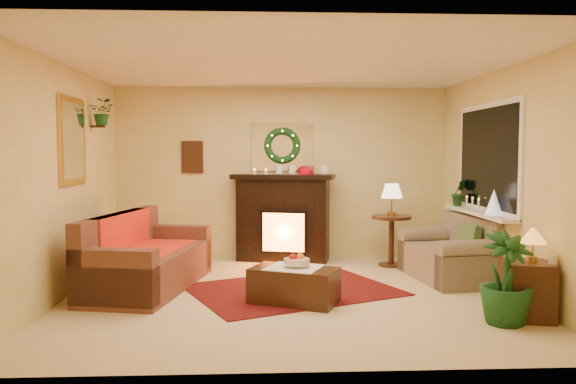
{
  "coord_description": "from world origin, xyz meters",
  "views": [
    {
      "loc": [
        -0.31,
        -6.26,
        1.61
      ],
      "look_at": [
        0.0,
        0.35,
        1.15
      ],
      "focal_mm": 35.0,
      "sensor_mm": 36.0,
      "label": 1
    }
  ],
  "objects_px": {
    "sofa": "(149,253)",
    "side_table_round": "(391,243)",
    "loveseat": "(448,247)",
    "coffee_table": "(294,284)",
    "fireplace": "(283,224)",
    "end_table_square": "(527,291)"
  },
  "relations": [
    {
      "from": "coffee_table",
      "to": "fireplace",
      "type": "bearing_deg",
      "value": 114.3
    },
    {
      "from": "fireplace",
      "to": "coffee_table",
      "type": "distance_m",
      "value": 2.41
    },
    {
      "from": "loveseat",
      "to": "coffee_table",
      "type": "distance_m",
      "value": 2.29
    },
    {
      "from": "sofa",
      "to": "fireplace",
      "type": "relative_size",
      "value": 1.55
    },
    {
      "from": "sofa",
      "to": "coffee_table",
      "type": "relative_size",
      "value": 2.29
    },
    {
      "from": "side_table_round",
      "to": "loveseat",
      "type": "bearing_deg",
      "value": -58.98
    },
    {
      "from": "sofa",
      "to": "coffee_table",
      "type": "bearing_deg",
      "value": -12.63
    },
    {
      "from": "side_table_round",
      "to": "coffee_table",
      "type": "relative_size",
      "value": 0.79
    },
    {
      "from": "sofa",
      "to": "side_table_round",
      "type": "relative_size",
      "value": 2.88
    },
    {
      "from": "fireplace",
      "to": "loveseat",
      "type": "height_order",
      "value": "fireplace"
    },
    {
      "from": "coffee_table",
      "to": "end_table_square",
      "type": "bearing_deg",
      "value": 6.88
    },
    {
      "from": "fireplace",
      "to": "end_table_square",
      "type": "height_order",
      "value": "fireplace"
    },
    {
      "from": "side_table_round",
      "to": "end_table_square",
      "type": "relative_size",
      "value": 1.29
    },
    {
      "from": "end_table_square",
      "to": "coffee_table",
      "type": "relative_size",
      "value": 0.62
    },
    {
      "from": "fireplace",
      "to": "coffee_table",
      "type": "xyz_separation_m",
      "value": [
        0.03,
        -2.38,
        -0.34
      ]
    },
    {
      "from": "coffee_table",
      "to": "sofa",
      "type": "bearing_deg",
      "value": 179.79
    },
    {
      "from": "side_table_round",
      "to": "sofa",
      "type": "bearing_deg",
      "value": -159.67
    },
    {
      "from": "loveseat",
      "to": "side_table_round",
      "type": "distance_m",
      "value": 1.02
    },
    {
      "from": "end_table_square",
      "to": "fireplace",
      "type": "bearing_deg",
      "value": 126.47
    },
    {
      "from": "end_table_square",
      "to": "coffee_table",
      "type": "distance_m",
      "value": 2.33
    },
    {
      "from": "end_table_square",
      "to": "sofa",
      "type": "bearing_deg",
      "value": 160.12
    },
    {
      "from": "side_table_round",
      "to": "coffee_table",
      "type": "height_order",
      "value": "side_table_round"
    }
  ]
}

